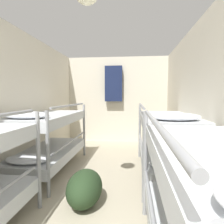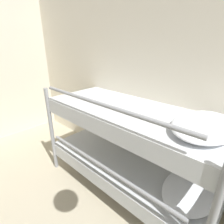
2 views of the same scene
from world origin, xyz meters
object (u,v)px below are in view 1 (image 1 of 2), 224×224
at_px(bunk_stack_right_far, 166,139).
at_px(duffel_bag, 85,188).
at_px(bunk_stack_left_far, 47,136).
at_px(hanging_coat, 114,84).

bearing_deg(bunk_stack_right_far, duffel_bag, -137.66).
bearing_deg(bunk_stack_left_far, duffel_bag, -47.94).
distance_m(bunk_stack_right_far, duffel_bag, 1.41).
distance_m(bunk_stack_right_far, hanging_coat, 2.54).
bearing_deg(hanging_coat, duffel_bag, -90.16).
bearing_deg(duffel_bag, hanging_coat, 89.84).
bearing_deg(bunk_stack_left_far, hanging_coat, 68.54).
relative_size(duffel_bag, hanging_coat, 0.66).
distance_m(duffel_bag, hanging_coat, 3.32).
xyz_separation_m(duffel_bag, hanging_coat, (0.01, 3.05, 1.33)).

